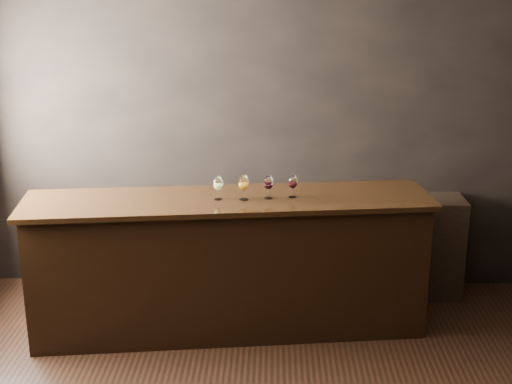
{
  "coord_description": "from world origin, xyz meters",
  "views": [
    {
      "loc": [
        0.13,
        -3.93,
        2.78
      ],
      "look_at": [
        -0.0,
        1.32,
        1.16
      ],
      "focal_mm": 50.0,
      "sensor_mm": 36.0,
      "label": 1
    }
  ],
  "objects_px": {
    "glass_amber": "(244,183)",
    "glass_red_b": "(293,183)",
    "bar_counter": "(229,267)",
    "glass_white": "(218,184)",
    "glass_red_a": "(268,183)",
    "back_bar_shelf": "(320,245)"
  },
  "relations": [
    {
      "from": "back_bar_shelf",
      "to": "glass_red_a",
      "type": "height_order",
      "value": "glass_red_a"
    },
    {
      "from": "bar_counter",
      "to": "glass_red_b",
      "type": "height_order",
      "value": "glass_red_b"
    },
    {
      "from": "bar_counter",
      "to": "glass_amber",
      "type": "bearing_deg",
      "value": -24.68
    },
    {
      "from": "glass_red_a",
      "to": "back_bar_shelf",
      "type": "bearing_deg",
      "value": 56.98
    },
    {
      "from": "back_bar_shelf",
      "to": "glass_amber",
      "type": "relative_size",
      "value": 12.98
    },
    {
      "from": "bar_counter",
      "to": "glass_red_b",
      "type": "xyz_separation_m",
      "value": [
        0.5,
        0.03,
        0.7
      ]
    },
    {
      "from": "glass_amber",
      "to": "glass_red_a",
      "type": "distance_m",
      "value": 0.19
    },
    {
      "from": "glass_white",
      "to": "glass_amber",
      "type": "xyz_separation_m",
      "value": [
        0.2,
        -0.0,
        0.01
      ]
    },
    {
      "from": "glass_white",
      "to": "glass_amber",
      "type": "bearing_deg",
      "value": -1.2
    },
    {
      "from": "back_bar_shelf",
      "to": "glass_red_b",
      "type": "xyz_separation_m",
      "value": [
        -0.27,
        -0.67,
        0.78
      ]
    },
    {
      "from": "back_bar_shelf",
      "to": "glass_amber",
      "type": "bearing_deg",
      "value": -131.07
    },
    {
      "from": "bar_counter",
      "to": "glass_amber",
      "type": "relative_size",
      "value": 15.93
    },
    {
      "from": "bar_counter",
      "to": "glass_white",
      "type": "bearing_deg",
      "value": -161.08
    },
    {
      "from": "glass_white",
      "to": "glass_red_b",
      "type": "xyz_separation_m",
      "value": [
        0.57,
        0.07,
        -0.0
      ]
    },
    {
      "from": "glass_white",
      "to": "glass_red_a",
      "type": "distance_m",
      "value": 0.39
    },
    {
      "from": "glass_amber",
      "to": "glass_red_b",
      "type": "relative_size",
      "value": 1.1
    },
    {
      "from": "bar_counter",
      "to": "glass_white",
      "type": "height_order",
      "value": "glass_white"
    },
    {
      "from": "bar_counter",
      "to": "glass_amber",
      "type": "xyz_separation_m",
      "value": [
        0.12,
        -0.04,
        0.71
      ]
    },
    {
      "from": "bar_counter",
      "to": "back_bar_shelf",
      "type": "xyz_separation_m",
      "value": [
        0.77,
        0.71,
        -0.09
      ]
    },
    {
      "from": "glass_red_a",
      "to": "glass_red_b",
      "type": "xyz_separation_m",
      "value": [
        0.19,
        0.03,
        -0.0
      ]
    },
    {
      "from": "back_bar_shelf",
      "to": "glass_red_b",
      "type": "distance_m",
      "value": 1.07
    },
    {
      "from": "glass_white",
      "to": "back_bar_shelf",
      "type": "bearing_deg",
      "value": 41.27
    }
  ]
}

